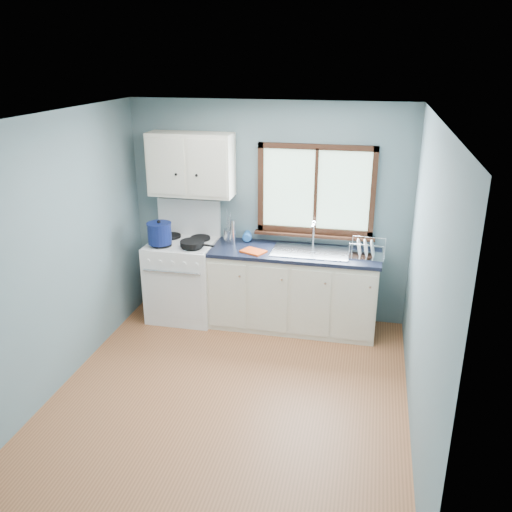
% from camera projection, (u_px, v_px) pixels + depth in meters
% --- Properties ---
extents(floor, '(3.20, 3.60, 0.02)m').
position_uv_depth(floor, '(230.00, 396.00, 5.00)').
color(floor, '#A26139').
rests_on(floor, ground).
extents(ceiling, '(3.20, 3.60, 0.02)m').
position_uv_depth(ceiling, '(224.00, 116.00, 4.11)').
color(ceiling, white).
rests_on(ceiling, wall_back).
extents(wall_back, '(3.20, 0.02, 2.50)m').
position_uv_depth(wall_back, '(269.00, 212.00, 6.21)').
color(wall_back, slate).
rests_on(wall_back, ground).
extents(wall_front, '(3.20, 0.02, 2.50)m').
position_uv_depth(wall_front, '(139.00, 393.00, 2.90)').
color(wall_front, slate).
rests_on(wall_front, ground).
extents(wall_left, '(0.02, 3.60, 2.50)m').
position_uv_depth(wall_left, '(55.00, 256.00, 4.88)').
color(wall_left, slate).
rests_on(wall_left, ground).
extents(wall_right, '(0.02, 3.60, 2.50)m').
position_uv_depth(wall_right, '(426.00, 286.00, 4.23)').
color(wall_right, slate).
rests_on(wall_right, ground).
extents(gas_range, '(0.76, 0.69, 1.36)m').
position_uv_depth(gas_range, '(183.00, 277.00, 6.36)').
color(gas_range, white).
rests_on(gas_range, floor).
extents(base_cabinets, '(1.85, 0.60, 0.88)m').
position_uv_depth(base_cabinets, '(293.00, 293.00, 6.14)').
color(base_cabinets, silver).
rests_on(base_cabinets, floor).
extents(countertop, '(1.89, 0.64, 0.04)m').
position_uv_depth(countertop, '(294.00, 253.00, 5.97)').
color(countertop, black).
rests_on(countertop, base_cabinets).
extents(sink, '(0.84, 0.46, 0.44)m').
position_uv_depth(sink, '(311.00, 257.00, 5.95)').
color(sink, silver).
rests_on(sink, countertop).
extents(window, '(1.36, 0.10, 1.03)m').
position_uv_depth(window, '(316.00, 196.00, 5.99)').
color(window, '#9EC6A8').
rests_on(window, wall_back).
extents(upper_cabinets, '(0.95, 0.35, 0.70)m').
position_uv_depth(upper_cabinets, '(191.00, 165.00, 6.02)').
color(upper_cabinets, silver).
rests_on(upper_cabinets, wall_back).
extents(skillet, '(0.42, 0.31, 0.05)m').
position_uv_depth(skillet, '(192.00, 243.00, 6.00)').
color(skillet, black).
rests_on(skillet, gas_range).
extents(stockpot, '(0.35, 0.35, 0.27)m').
position_uv_depth(stockpot, '(159.00, 233.00, 6.04)').
color(stockpot, '#0E1953').
rests_on(stockpot, gas_range).
extents(utensil_crock, '(0.14, 0.14, 0.38)m').
position_uv_depth(utensil_crock, '(229.00, 235.00, 6.23)').
color(utensil_crock, silver).
rests_on(utensil_crock, countertop).
extents(thermos, '(0.07, 0.07, 0.28)m').
position_uv_depth(thermos, '(232.00, 232.00, 6.13)').
color(thermos, silver).
rests_on(thermos, countertop).
extents(soap_bottle, '(0.12, 0.12, 0.28)m').
position_uv_depth(soap_bottle, '(247.00, 231.00, 6.17)').
color(soap_bottle, blue).
rests_on(soap_bottle, countertop).
extents(dish_towel, '(0.30, 0.27, 0.02)m').
position_uv_depth(dish_towel, '(253.00, 251.00, 5.92)').
color(dish_towel, '#DB4613').
rests_on(dish_towel, countertop).
extents(dish_rack, '(0.39, 0.31, 0.19)m').
position_uv_depth(dish_rack, '(366.00, 252.00, 5.77)').
color(dish_rack, silver).
rests_on(dish_rack, countertop).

